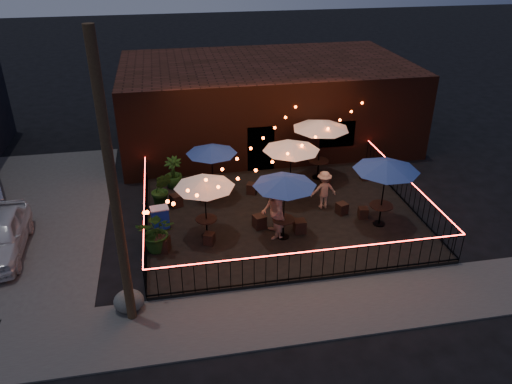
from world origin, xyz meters
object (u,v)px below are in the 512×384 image
(cafe_table_0, at_px, (204,183))
(cafe_table_2, at_px, (285,182))
(cafe_table_4, at_px, (387,166))
(boulder, at_px, (129,301))
(cafe_table_3, at_px, (291,147))
(cooler, at_px, (160,218))
(utility_pole, at_px, (114,193))
(cafe_table_1, at_px, (211,150))
(cafe_table_5, at_px, (321,125))

(cafe_table_0, height_order, cafe_table_2, cafe_table_2)
(cafe_table_4, bearing_deg, boulder, -161.69)
(cafe_table_3, distance_m, cooler, 5.59)
(cooler, bearing_deg, cafe_table_0, -36.09)
(cafe_table_0, xyz_separation_m, boulder, (-2.56, -3.29, -1.89))
(cafe_table_3, height_order, cooler, cafe_table_3)
(cooler, bearing_deg, cafe_table_2, -26.60)
(cafe_table_2, bearing_deg, boulder, -152.21)
(utility_pole, distance_m, cafe_table_2, 6.18)
(cooler, distance_m, boulder, 4.26)
(cafe_table_2, bearing_deg, cafe_table_4, 3.06)
(cafe_table_1, height_order, boulder, cafe_table_1)
(cafe_table_5, bearing_deg, cafe_table_4, -75.40)
(utility_pole, bearing_deg, cafe_table_5, 43.93)
(cafe_table_2, distance_m, boulder, 6.18)
(utility_pole, relative_size, cafe_table_5, 2.89)
(cafe_table_4, bearing_deg, cafe_table_3, 137.21)
(cafe_table_4, distance_m, cooler, 8.18)
(cafe_table_1, distance_m, cooler, 3.37)
(utility_pole, distance_m, cafe_table_5, 10.76)
(utility_pole, bearing_deg, cafe_table_1, 65.07)
(cafe_table_1, distance_m, cafe_table_4, 6.60)
(cafe_table_1, bearing_deg, cafe_table_0, -100.68)
(cafe_table_4, bearing_deg, cafe_table_5, 104.60)
(cafe_table_5, bearing_deg, cafe_table_1, -169.41)
(cafe_table_2, xyz_separation_m, cafe_table_4, (3.66, 0.20, 0.16))
(cafe_table_5, bearing_deg, cooler, -156.63)
(cafe_table_3, bearing_deg, cooler, -165.53)
(cafe_table_0, xyz_separation_m, cafe_table_5, (5.19, 3.78, 0.32))
(cafe_table_0, xyz_separation_m, cafe_table_2, (2.61, -0.56, 0.09))
(cafe_table_5, bearing_deg, cafe_table_2, -120.72)
(cafe_table_2, xyz_separation_m, cafe_table_5, (2.58, 4.34, 0.23))
(cafe_table_3, bearing_deg, cafe_table_1, 166.07)
(cafe_table_1, height_order, cooler, cafe_table_1)
(cafe_table_2, distance_m, cafe_table_4, 3.67)
(utility_pole, relative_size, cafe_table_3, 3.24)
(utility_pole, distance_m, cafe_table_1, 7.43)
(utility_pole, distance_m, boulder, 3.67)
(cafe_table_1, bearing_deg, cafe_table_2, -59.25)
(cafe_table_0, distance_m, boulder, 4.58)
(utility_pole, relative_size, cafe_table_1, 3.56)
(cafe_table_3, relative_size, boulder, 2.80)
(cafe_table_1, xyz_separation_m, cafe_table_4, (5.73, -3.28, 0.32))
(utility_pole, relative_size, cafe_table_2, 3.27)
(cafe_table_1, bearing_deg, cooler, -136.01)
(cafe_table_1, bearing_deg, boulder, -116.65)
(cafe_table_4, bearing_deg, utility_pole, -159.62)
(cafe_table_0, bearing_deg, cafe_table_5, 36.02)
(utility_pole, distance_m, cafe_table_4, 9.47)
(cafe_table_1, height_order, cafe_table_3, cafe_table_3)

